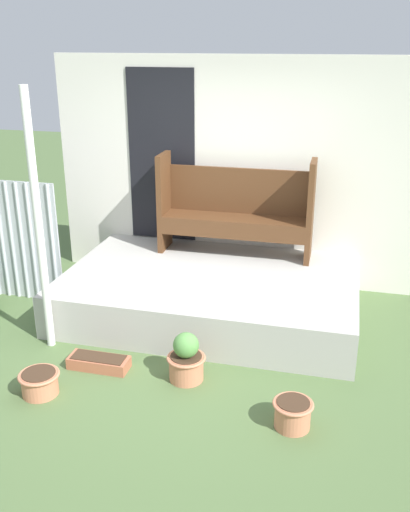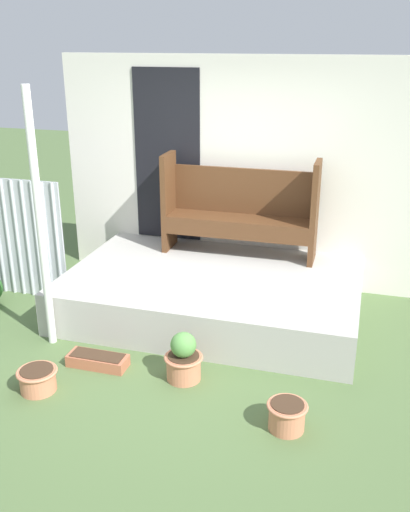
{
  "view_description": "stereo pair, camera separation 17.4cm",
  "coord_description": "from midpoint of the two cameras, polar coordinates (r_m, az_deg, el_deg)",
  "views": [
    {
      "loc": [
        1.31,
        -4.37,
        2.76
      ],
      "look_at": [
        0.12,
        0.34,
        0.9
      ],
      "focal_mm": 40.0,
      "sensor_mm": 36.0,
      "label": 1
    },
    {
      "loc": [
        1.48,
        -4.32,
        2.76
      ],
      "look_at": [
        0.12,
        0.34,
        0.9
      ],
      "focal_mm": 40.0,
      "sensor_mm": 36.0,
      "label": 2
    }
  ],
  "objects": [
    {
      "name": "bench",
      "position": [
        6.4,
        2.32,
        4.98
      ],
      "size": [
        1.72,
        0.42,
        1.11
      ],
      "rotation": [
        0.0,
        0.0,
        0.01
      ],
      "color": "#54331C",
      "rests_on": "porch_slab"
    },
    {
      "name": "flower_pot_left",
      "position": [
        5.02,
        -17.19,
        -11.96
      ],
      "size": [
        0.34,
        0.34,
        0.2
      ],
      "color": "tan",
      "rests_on": "ground_plane"
    },
    {
      "name": "flower_pot_right",
      "position": [
        4.48,
        7.62,
        -15.31
      ],
      "size": [
        0.31,
        0.31,
        0.22
      ],
      "color": "tan",
      "rests_on": "ground_plane"
    },
    {
      "name": "support_post",
      "position": [
        5.3,
        -17.21,
        2.94
      ],
      "size": [
        0.07,
        0.07,
        2.41
      ],
      "color": "white",
      "rests_on": "ground_plane"
    },
    {
      "name": "house_wall",
      "position": [
        6.65,
        1.6,
        8.37
      ],
      "size": [
        4.22,
        0.08,
        2.6
      ],
      "color": "white",
      "rests_on": "ground_plane"
    },
    {
      "name": "ground_plane",
      "position": [
        5.33,
        -3.11,
        -10.22
      ],
      "size": [
        24.0,
        24.0,
        0.0
      ],
      "primitive_type": "plane",
      "color": "#516B3D"
    },
    {
      "name": "planter_box_rect",
      "position": [
        5.27,
        -11.51,
        -10.39
      ],
      "size": [
        0.54,
        0.2,
        0.11
      ],
      "color": "#B76647",
      "rests_on": "ground_plane"
    },
    {
      "name": "flower_pot_middle",
      "position": [
        4.95,
        -2.92,
        -10.31
      ],
      "size": [
        0.34,
        0.34,
        0.44
      ],
      "color": "tan",
      "rests_on": "ground_plane"
    },
    {
      "name": "porch_slab",
      "position": [
        6.06,
        -0.26,
        -3.77
      ],
      "size": [
        3.02,
        1.96,
        0.45
      ],
      "color": "#B2AFA8",
      "rests_on": "ground_plane"
    }
  ]
}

